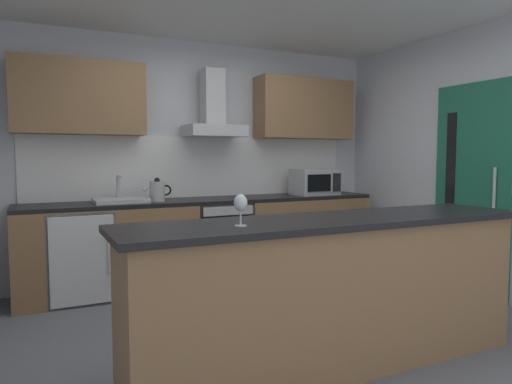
{
  "coord_description": "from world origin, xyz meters",
  "views": [
    {
      "loc": [
        -1.71,
        -3.05,
        1.35
      ],
      "look_at": [
        0.0,
        0.46,
        1.05
      ],
      "focal_mm": 32.7,
      "sensor_mm": 36.0,
      "label": 1
    }
  ],
  "objects_px": {
    "oven": "(219,239)",
    "range_hood": "(213,115)",
    "refrigerator": "(79,255)",
    "sink": "(121,200)",
    "microwave": "(315,182)",
    "kettle": "(157,191)",
    "wine_glass": "(241,204)"
  },
  "relations": [
    {
      "from": "sink",
      "to": "kettle",
      "type": "xyz_separation_m",
      "value": [
        0.35,
        -0.04,
        0.08
      ]
    },
    {
      "from": "microwave",
      "to": "range_hood",
      "type": "distance_m",
      "value": 1.41
    },
    {
      "from": "refrigerator",
      "to": "wine_glass",
      "type": "bearing_deg",
      "value": -74.3
    },
    {
      "from": "sink",
      "to": "kettle",
      "type": "bearing_deg",
      "value": -7.25
    },
    {
      "from": "oven",
      "to": "sink",
      "type": "distance_m",
      "value": 1.12
    },
    {
      "from": "microwave",
      "to": "wine_glass",
      "type": "bearing_deg",
      "value": -130.81
    },
    {
      "from": "range_hood",
      "to": "refrigerator",
      "type": "bearing_deg",
      "value": -174.62
    },
    {
      "from": "microwave",
      "to": "wine_glass",
      "type": "relative_size",
      "value": 2.81
    },
    {
      "from": "refrigerator",
      "to": "sink",
      "type": "relative_size",
      "value": 1.7
    },
    {
      "from": "oven",
      "to": "refrigerator",
      "type": "height_order",
      "value": "oven"
    },
    {
      "from": "oven",
      "to": "microwave",
      "type": "relative_size",
      "value": 1.6
    },
    {
      "from": "refrigerator",
      "to": "microwave",
      "type": "distance_m",
      "value": 2.67
    },
    {
      "from": "sink",
      "to": "wine_glass",
      "type": "height_order",
      "value": "sink"
    },
    {
      "from": "refrigerator",
      "to": "wine_glass",
      "type": "height_order",
      "value": "wine_glass"
    },
    {
      "from": "refrigerator",
      "to": "kettle",
      "type": "bearing_deg",
      "value": -2.39
    },
    {
      "from": "oven",
      "to": "microwave",
      "type": "bearing_deg",
      "value": -1.33
    },
    {
      "from": "wine_glass",
      "to": "microwave",
      "type": "bearing_deg",
      "value": 49.19
    },
    {
      "from": "wine_glass",
      "to": "kettle",
      "type": "bearing_deg",
      "value": 87.53
    },
    {
      "from": "refrigerator",
      "to": "oven",
      "type": "bearing_deg",
      "value": 0.11
    },
    {
      "from": "oven",
      "to": "kettle",
      "type": "height_order",
      "value": "kettle"
    },
    {
      "from": "refrigerator",
      "to": "wine_glass",
      "type": "distance_m",
      "value": 2.47
    },
    {
      "from": "sink",
      "to": "range_hood",
      "type": "height_order",
      "value": "range_hood"
    },
    {
      "from": "range_hood",
      "to": "microwave",
      "type": "bearing_deg",
      "value": -7.49
    },
    {
      "from": "oven",
      "to": "refrigerator",
      "type": "relative_size",
      "value": 0.94
    },
    {
      "from": "oven",
      "to": "wine_glass",
      "type": "height_order",
      "value": "wine_glass"
    },
    {
      "from": "refrigerator",
      "to": "range_hood",
      "type": "bearing_deg",
      "value": 5.38
    },
    {
      "from": "oven",
      "to": "range_hood",
      "type": "distance_m",
      "value": 1.33
    },
    {
      "from": "refrigerator",
      "to": "kettle",
      "type": "height_order",
      "value": "kettle"
    },
    {
      "from": "microwave",
      "to": "oven",
      "type": "bearing_deg",
      "value": 178.67
    },
    {
      "from": "kettle",
      "to": "oven",
      "type": "bearing_deg",
      "value": 2.92
    },
    {
      "from": "refrigerator",
      "to": "sink",
      "type": "xyz_separation_m",
      "value": [
        0.39,
        0.01,
        0.5
      ]
    },
    {
      "from": "microwave",
      "to": "sink",
      "type": "xyz_separation_m",
      "value": [
        -2.21,
        0.04,
        -0.12
      ]
    }
  ]
}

